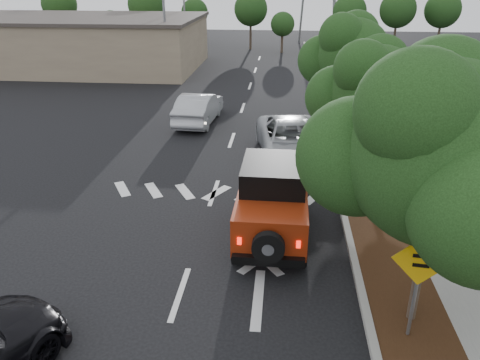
# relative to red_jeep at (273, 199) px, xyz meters

# --- Properties ---
(ground) EXTENTS (120.00, 120.00, 0.00)m
(ground) POSITION_rel_red_jeep_xyz_m (-2.24, -3.25, -1.19)
(ground) COLOR black
(ground) RESTS_ON ground
(curb) EXTENTS (0.20, 70.00, 0.15)m
(curb) POSITION_rel_red_jeep_xyz_m (2.36, 8.75, -1.12)
(curb) COLOR #9E9B93
(curb) RESTS_ON ground
(planting_strip) EXTENTS (1.80, 70.00, 0.12)m
(planting_strip) POSITION_rel_red_jeep_xyz_m (3.36, 8.75, -1.13)
(planting_strip) COLOR black
(planting_strip) RESTS_ON ground
(sidewalk) EXTENTS (2.00, 70.00, 0.12)m
(sidewalk) POSITION_rel_red_jeep_xyz_m (5.26, 8.75, -1.13)
(sidewalk) COLOR gray
(sidewalk) RESTS_ON ground
(hedge) EXTENTS (0.80, 70.00, 0.80)m
(hedge) POSITION_rel_red_jeep_xyz_m (6.66, 8.75, -0.79)
(hedge) COLOR black
(hedge) RESTS_ON ground
(commercial_building) EXTENTS (22.00, 12.00, 4.00)m
(commercial_building) POSITION_rel_red_jeep_xyz_m (-18.24, 26.75, 0.81)
(commercial_building) COLOR #84715B
(commercial_building) RESTS_ON ground
(transmission_tower) EXTENTS (7.00, 4.00, 28.00)m
(transmission_tower) POSITION_rel_red_jeep_xyz_m (3.76, 44.75, -1.19)
(transmission_tower) COLOR slate
(transmission_tower) RESTS_ON ground
(street_tree_near) EXTENTS (3.80, 3.80, 5.92)m
(street_tree_near) POSITION_rel_red_jeep_xyz_m (3.36, -3.75, -1.19)
(street_tree_near) COLOR black
(street_tree_near) RESTS_ON ground
(street_tree_mid) EXTENTS (3.20, 3.20, 5.32)m
(street_tree_mid) POSITION_rel_red_jeep_xyz_m (3.36, 3.25, -1.19)
(street_tree_mid) COLOR black
(street_tree_mid) RESTS_ON ground
(street_tree_far) EXTENTS (3.40, 3.40, 5.62)m
(street_tree_far) POSITION_rel_red_jeep_xyz_m (3.36, 9.75, -1.19)
(street_tree_far) COLOR black
(street_tree_far) RESTS_ON ground
(light_pole_a) EXTENTS (2.00, 0.22, 9.00)m
(light_pole_a) POSITION_rel_red_jeep_xyz_m (-8.74, 22.75, -1.19)
(light_pole_a) COLOR slate
(light_pole_a) RESTS_ON ground
(light_pole_b) EXTENTS (2.00, 0.22, 9.00)m
(light_pole_b) POSITION_rel_red_jeep_xyz_m (-9.74, 34.75, -1.19)
(light_pole_b) COLOR slate
(light_pole_b) RESTS_ON ground
(red_jeep) EXTENTS (2.12, 4.64, 2.35)m
(red_jeep) POSITION_rel_red_jeep_xyz_m (0.00, 0.00, 0.00)
(red_jeep) COLOR black
(red_jeep) RESTS_ON ground
(silver_suv_ahead) EXTENTS (3.58, 6.37, 1.68)m
(silver_suv_ahead) POSITION_rel_red_jeep_xyz_m (0.67, 6.54, -0.35)
(silver_suv_ahead) COLOR #A8ABB0
(silver_suv_ahead) RESTS_ON ground
(silver_sedan_oncoming) EXTENTS (2.04, 5.02, 1.62)m
(silver_sedan_oncoming) POSITION_rel_red_jeep_xyz_m (-4.34, 11.52, -0.39)
(silver_sedan_oncoming) COLOR #B1B4BA
(silver_sedan_oncoming) RESTS_ON ground
(parked_suv) EXTENTS (5.27, 3.76, 1.67)m
(parked_suv) POSITION_rel_red_jeep_xyz_m (-12.28, 23.27, -0.36)
(parked_suv) COLOR #93959A
(parked_suv) RESTS_ON ground
(speed_hump_sign) EXTENTS (1.20, 0.16, 2.56)m
(speed_hump_sign) POSITION_rel_red_jeep_xyz_m (3.16, -4.36, 0.58)
(speed_hump_sign) COLOR slate
(speed_hump_sign) RESTS_ON ground
(terracotta_planter) EXTENTS (0.67, 0.67, 1.16)m
(terracotta_planter) POSITION_rel_red_jeep_xyz_m (5.56, 0.34, -0.41)
(terracotta_planter) COLOR brown
(terracotta_planter) RESTS_ON ground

